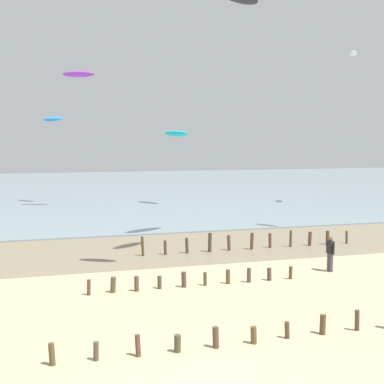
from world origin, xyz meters
The scene contains 10 objects.
wet_sand_strip centered at (0.00, 17.71, 0.00)m, with size 120.00×8.88×0.01m, color #84755B.
sea centered at (0.00, 57.15, 0.05)m, with size 160.00×70.00×0.10m, color #7F939E.
groyne_near centered at (3.30, 3.43, 0.31)m, with size 13.50×0.37×0.71m.
groyne_mid centered at (1.93, 9.83, 0.31)m, with size 9.14×0.31×0.68m.
groyne_far centered at (7.32, 16.19, 0.46)m, with size 12.75×0.37×1.10m.
person_by_waterline centered at (9.08, 10.53, 0.92)m, with size 0.26×0.57×1.71m.
kite_aloft_6 centered at (23.83, 31.94, 14.42)m, with size 2.07×0.66×0.33m, color white.
kite_aloft_7 centered at (7.98, 36.83, 6.96)m, with size 3.21×1.03×0.51m, color #19B2B7.
kite_aloft_8 centered at (-3.41, 41.31, 8.42)m, with size 2.67×0.85×0.43m, color #2384D1.
kite_aloft_9 centered at (-1.10, 36.53, 12.22)m, with size 2.91×0.93×0.47m, color purple.
Camera 1 is at (-3.67, -10.59, 6.20)m, focal length 47.33 mm.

